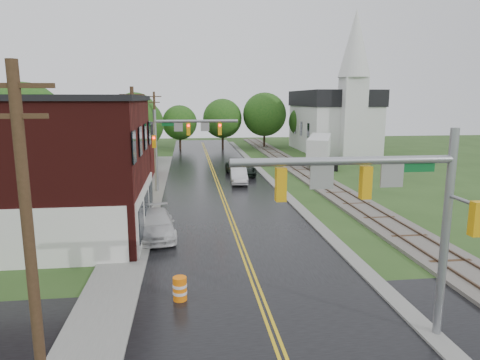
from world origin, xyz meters
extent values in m
cube|color=black|center=(0.00, 30.00, 0.00)|extent=(10.00, 90.00, 0.02)
cube|color=black|center=(0.00, 2.00, 0.00)|extent=(60.00, 9.00, 0.02)
cube|color=gray|center=(5.40, 35.00, 0.00)|extent=(0.80, 70.00, 0.12)
cube|color=gray|center=(-6.20, 25.00, 0.00)|extent=(2.40, 50.00, 0.12)
cube|color=#40100D|center=(-12.50, 15.00, 4.00)|extent=(14.00, 10.00, 8.00)
cube|color=silver|center=(-5.45, 15.00, 1.50)|extent=(0.10, 9.50, 3.00)
cube|color=black|center=(-12.50, 15.00, 8.15)|extent=(14.30, 10.30, 0.30)
cube|color=tan|center=(-11.00, 26.00, 3.20)|extent=(8.00, 7.00, 6.40)
cube|color=#3F0F0C|center=(-10.00, 35.00, 2.20)|extent=(7.00, 6.00, 4.40)
cube|color=silver|center=(20.00, 55.00, 3.50)|extent=(10.00, 16.00, 7.00)
cube|color=black|center=(20.00, 55.00, 8.20)|extent=(10.40, 16.40, 2.40)
cube|color=silver|center=(20.00, 47.00, 5.50)|extent=(3.20, 3.20, 11.00)
cone|color=silver|center=(20.00, 47.00, 15.50)|extent=(4.40, 4.40, 9.00)
cube|color=#59544C|center=(10.00, 35.00, 0.10)|extent=(3.20, 80.00, 0.20)
cube|color=#4C3828|center=(9.28, 35.00, 0.24)|extent=(0.10, 80.00, 0.12)
cube|color=#4C3828|center=(10.72, 35.00, 0.24)|extent=(0.10, 80.00, 0.12)
cylinder|color=gray|center=(5.60, 2.00, 3.60)|extent=(0.28, 0.28, 7.20)
cylinder|color=gray|center=(2.00, 2.00, 6.20)|extent=(7.20, 0.26, 0.26)
cube|color=orange|center=(2.72, 2.00, 5.50)|extent=(0.32, 0.30, 1.05)
cube|color=orange|center=(-0.02, 2.00, 5.50)|extent=(0.32, 0.30, 1.05)
cube|color=gray|center=(3.58, 2.00, 5.70)|extent=(0.75, 0.06, 0.75)
cube|color=gray|center=(1.28, 2.00, 5.70)|extent=(0.75, 0.06, 0.75)
cube|color=#0C5926|center=(4.30, 2.00, 5.95)|extent=(1.40, 0.04, 0.30)
cylinder|color=gray|center=(-5.60, 27.00, 3.60)|extent=(0.28, 0.28, 7.20)
cylinder|color=gray|center=(-2.00, 27.00, 6.20)|extent=(7.20, 0.26, 0.26)
cube|color=orange|center=(-2.72, 27.00, 5.50)|extent=(0.32, 0.30, 1.05)
cube|color=orange|center=(0.02, 27.00, 5.50)|extent=(0.32, 0.30, 1.05)
cube|color=gray|center=(-3.58, 27.00, 5.70)|extent=(0.75, 0.06, 0.75)
cube|color=gray|center=(-1.28, 27.00, 5.70)|extent=(0.75, 0.06, 0.75)
cube|color=#0C5926|center=(-4.30, 27.00, 5.95)|extent=(1.40, 0.04, 0.30)
sphere|color=#FF0C0C|center=(-2.72, 26.82, 5.83)|extent=(0.20, 0.20, 0.20)
cylinder|color=#382616|center=(-6.80, 0.00, 4.50)|extent=(0.28, 0.28, 9.00)
cube|color=#382616|center=(-6.80, 0.00, 8.40)|extent=(1.80, 0.12, 0.12)
cube|color=#382616|center=(-6.80, 0.00, 7.70)|extent=(1.40, 0.12, 0.12)
cylinder|color=#382616|center=(-6.80, 22.00, 4.50)|extent=(0.28, 0.28, 9.00)
cube|color=#382616|center=(-6.80, 22.00, 8.40)|extent=(1.80, 0.12, 0.12)
cube|color=#382616|center=(-6.80, 22.00, 7.70)|extent=(1.40, 0.12, 0.12)
cylinder|color=#382616|center=(-6.80, 44.00, 4.50)|extent=(0.28, 0.28, 9.00)
cube|color=#382616|center=(-6.80, 44.00, 8.40)|extent=(1.80, 0.12, 0.12)
cube|color=#382616|center=(-6.80, 44.00, 7.70)|extent=(1.40, 0.12, 0.12)
cylinder|color=black|center=(-18.00, 32.00, 1.71)|extent=(0.36, 0.36, 3.42)
sphere|color=#1B4A15|center=(-18.00, 32.00, 5.89)|extent=(7.60, 7.60, 7.60)
sphere|color=#1B4A15|center=(-17.40, 31.60, 5.23)|extent=(5.32, 5.32, 5.32)
cylinder|color=black|center=(-14.00, 40.00, 1.35)|extent=(0.36, 0.36, 2.70)
sphere|color=#1B4A15|center=(-14.00, 40.00, 4.65)|extent=(6.00, 6.00, 6.00)
sphere|color=#1B4A15|center=(-13.40, 39.60, 4.12)|extent=(4.20, 4.20, 4.20)
cylinder|color=black|center=(-9.00, 46.00, 1.44)|extent=(0.36, 0.36, 2.88)
sphere|color=#1B4A15|center=(-9.00, 46.00, 4.96)|extent=(6.40, 6.40, 6.40)
sphere|color=#1B4A15|center=(-8.40, 45.60, 4.40)|extent=(4.48, 4.48, 4.48)
imported|color=black|center=(2.79, 34.36, 0.77)|extent=(3.08, 5.74, 1.53)
imported|color=silver|center=(2.05, 29.95, 0.73)|extent=(1.80, 4.53, 1.47)
imported|color=silver|center=(-4.80, 14.28, 0.75)|extent=(2.70, 5.37, 1.50)
cube|color=black|center=(13.38, 36.23, 0.40)|extent=(2.11, 1.75, 0.80)
cylinder|color=gray|center=(13.38, 43.18, 0.40)|extent=(0.16, 0.16, 0.80)
cube|color=silver|center=(13.38, 40.40, 2.19)|extent=(6.09, 11.28, 2.78)
cylinder|color=orange|center=(-3.29, 5.75, 0.50)|extent=(0.72, 0.72, 1.00)
camera|label=1|loc=(-2.85, -10.66, 8.09)|focal=32.00mm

